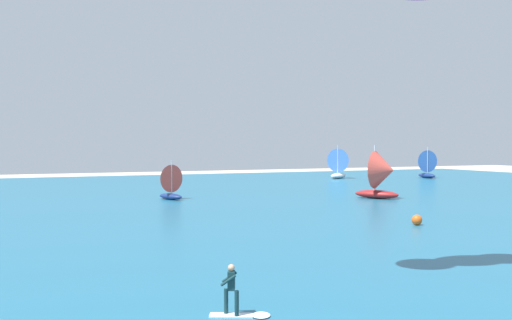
# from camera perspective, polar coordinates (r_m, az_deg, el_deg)

# --- Properties ---
(ocean) EXTENTS (160.00, 90.00, 0.10)m
(ocean) POSITION_cam_1_polar(r_m,az_deg,el_deg) (54.45, -14.04, -4.28)
(ocean) COLOR #1E607F
(ocean) RESTS_ON ground
(kitesurfer) EXTENTS (2.01, 1.35, 1.67)m
(kitesurfer) POSITION_cam_1_polar(r_m,az_deg,el_deg) (18.14, -1.94, -14.02)
(kitesurfer) COLOR white
(kitesurfer) RESTS_ON ocean
(sailboat_trailing) EXTENTS (3.11, 3.48, 3.91)m
(sailboat_trailing) POSITION_cam_1_polar(r_m,az_deg,el_deg) (55.97, -9.12, -2.19)
(sailboat_trailing) COLOR navy
(sailboat_trailing) RESTS_ON ocean
(sailboat_mid_left) EXTENTS (4.51, 4.89, 5.44)m
(sailboat_mid_left) POSITION_cam_1_polar(r_m,az_deg,el_deg) (57.04, 12.99, -1.44)
(sailboat_mid_left) COLOR maroon
(sailboat_mid_left) RESTS_ON ocean
(sailboat_mid_right) EXTENTS (4.89, 4.49, 5.43)m
(sailboat_mid_right) POSITION_cam_1_polar(r_m,az_deg,el_deg) (90.76, 8.70, -0.30)
(sailboat_mid_right) COLOR white
(sailboat_mid_right) RESTS_ON ocean
(sailboat_leading) EXTENTS (3.81, 4.45, 5.10)m
(sailboat_leading) POSITION_cam_1_polar(r_m,az_deg,el_deg) (94.91, 17.06, -0.36)
(sailboat_leading) COLOR navy
(sailboat_leading) RESTS_ON ocean
(marker_buoy) EXTENTS (0.71, 0.71, 0.71)m
(marker_buoy) POSITION_cam_1_polar(r_m,az_deg,el_deg) (39.27, 16.31, -5.97)
(marker_buoy) COLOR #E55919
(marker_buoy) RESTS_ON ocean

